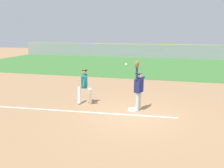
% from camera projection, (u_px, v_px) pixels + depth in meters
% --- Properties ---
extents(ground_plane, '(71.89, 71.89, 0.00)m').
position_uv_depth(ground_plane, '(134.00, 114.00, 10.20)').
color(ground_plane, '#A37A54').
extents(outfield_grass, '(40.72, 15.24, 0.01)m').
position_uv_depth(outfield_grass, '(158.00, 66.00, 24.65)').
color(outfield_grass, '#3D7533').
rests_on(outfield_grass, ground_plane).
extents(chalk_foul_line, '(11.98, 0.92, 0.01)m').
position_uv_depth(chalk_foul_line, '(44.00, 109.00, 10.85)').
color(chalk_foul_line, white).
rests_on(chalk_foul_line, ground_plane).
extents(first_base, '(0.39, 0.39, 0.08)m').
position_uv_depth(first_base, '(133.00, 110.00, 10.71)').
color(first_base, white).
rests_on(first_base, ground_plane).
extents(fielder, '(0.40, 0.88, 2.28)m').
position_uv_depth(fielder, '(139.00, 86.00, 10.49)').
color(fielder, silver).
rests_on(fielder, ground_plane).
extents(runner, '(0.84, 0.83, 1.72)m').
position_uv_depth(runner, '(84.00, 84.00, 11.47)').
color(runner, white).
rests_on(runner, ground_plane).
extents(baseball, '(0.07, 0.07, 0.07)m').
position_uv_depth(baseball, '(126.00, 64.00, 10.16)').
color(baseball, white).
extents(outfield_fence, '(40.80, 0.08, 1.84)m').
position_uv_depth(outfield_fence, '(162.00, 51.00, 31.65)').
color(outfield_fence, '#93999E').
rests_on(outfield_fence, ground_plane).
extents(parked_car_black, '(4.59, 2.50, 1.25)m').
position_uv_depth(parked_car_black, '(130.00, 50.00, 35.98)').
color(parked_car_black, black).
rests_on(parked_car_black, ground_plane).
extents(parked_car_blue, '(4.59, 2.51, 1.25)m').
position_uv_depth(parked_car_blue, '(163.00, 51.00, 34.82)').
color(parked_car_blue, '#23389E').
rests_on(parked_car_blue, ground_plane).
extents(parked_car_tan, '(4.50, 2.30, 1.25)m').
position_uv_depth(parked_car_tan, '(195.00, 52.00, 33.74)').
color(parked_car_tan, tan).
rests_on(parked_car_tan, ground_plane).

